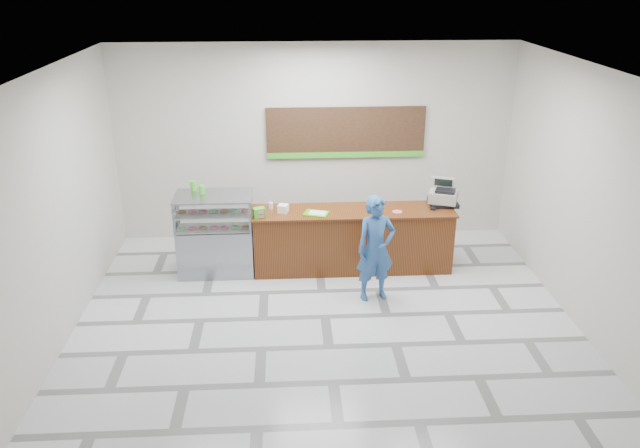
{
  "coord_description": "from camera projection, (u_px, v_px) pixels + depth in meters",
  "views": [
    {
      "loc": [
        -0.51,
        -7.73,
        4.67
      ],
      "look_at": [
        -0.02,
        0.9,
        1.07
      ],
      "focal_mm": 35.0,
      "sensor_mm": 36.0,
      "label": 1
    }
  ],
  "objects": [
    {
      "name": "green_cup_right",
      "position": [
        202.0,
        190.0,
        9.82
      ],
      "size": [
        0.09,
        0.09,
        0.14
      ],
      "primitive_type": "cylinder",
      "color": "green",
      "rests_on": "display_case"
    },
    {
      "name": "green_cup_left",
      "position": [
        193.0,
        186.0,
        9.98
      ],
      "size": [
        0.1,
        0.1,
        0.15
      ],
      "primitive_type": "cylinder",
      "color": "green",
      "rests_on": "display_case"
    },
    {
      "name": "display_case",
      "position": [
        216.0,
        233.0,
        10.03
      ],
      "size": [
        1.22,
        0.72,
        1.33
      ],
      "color": "gray",
      "rests_on": "floor"
    },
    {
      "name": "back_wall",
      "position": [
        315.0,
        143.0,
        11.04
      ],
      "size": [
        7.0,
        0.0,
        7.0
      ],
      "primitive_type": "plane",
      "rotation": [
        1.57,
        0.0,
        0.0
      ],
      "color": "beige",
      "rests_on": "floor"
    },
    {
      "name": "promo_box",
      "position": [
        259.0,
        213.0,
        9.69
      ],
      "size": [
        0.21,
        0.17,
        0.16
      ],
      "primitive_type": "cube",
      "rotation": [
        0.0,
        0.0,
        0.3
      ],
      "color": "green",
      "rests_on": "sales_counter"
    },
    {
      "name": "donut_decal",
      "position": [
        397.0,
        212.0,
        9.94
      ],
      "size": [
        0.16,
        0.16,
        0.0
      ],
      "primitive_type": "cylinder",
      "color": "#FD5D84",
      "rests_on": "sales_counter"
    },
    {
      "name": "sales_counter",
      "position": [
        353.0,
        239.0,
        10.21
      ],
      "size": [
        3.26,
        0.76,
        1.03
      ],
      "color": "brown",
      "rests_on": "floor"
    },
    {
      "name": "floor",
      "position": [
        325.0,
        317.0,
        8.95
      ],
      "size": [
        7.0,
        7.0,
        0.0
      ],
      "primitive_type": "plane",
      "color": "silver",
      "rests_on": "ground"
    },
    {
      "name": "napkin_box",
      "position": [
        283.0,
        209.0,
        9.89
      ],
      "size": [
        0.19,
        0.19,
        0.13
      ],
      "primitive_type": "cube",
      "rotation": [
        0.0,
        0.0,
        -0.3
      ],
      "color": "white",
      "rests_on": "sales_counter"
    },
    {
      "name": "cash_register",
      "position": [
        443.0,
        195.0,
        10.2
      ],
      "size": [
        0.58,
        0.59,
        0.42
      ],
      "rotation": [
        0.0,
        0.0,
        -0.36
      ],
      "color": "black",
      "rests_on": "sales_counter"
    },
    {
      "name": "straw_cup",
      "position": [
        271.0,
        206.0,
        10.05
      ],
      "size": [
        0.07,
        0.07,
        0.11
      ],
      "primitive_type": "cylinder",
      "color": "silver",
      "rests_on": "sales_counter"
    },
    {
      "name": "menu_board",
      "position": [
        346.0,
        133.0,
        10.96
      ],
      "size": [
        2.8,
        0.06,
        0.9
      ],
      "color": "black",
      "rests_on": "back_wall"
    },
    {
      "name": "customer",
      "position": [
        376.0,
        249.0,
        9.17
      ],
      "size": [
        0.67,
        0.52,
        1.62
      ],
      "primitive_type": "imported",
      "rotation": [
        0.0,
        0.0,
        0.24
      ],
      "color": "#2B548F",
      "rests_on": "floor"
    },
    {
      "name": "ceiling",
      "position": [
        326.0,
        69.0,
        7.6
      ],
      "size": [
        7.0,
        7.0,
        0.0
      ],
      "primitive_type": "plane",
      "rotation": [
        3.14,
        0.0,
        0.0
      ],
      "color": "silver",
      "rests_on": "back_wall"
    },
    {
      "name": "card_terminal",
      "position": [
        433.0,
        208.0,
        10.05
      ],
      "size": [
        0.12,
        0.17,
        0.04
      ],
      "primitive_type": "cube",
      "rotation": [
        0.0,
        0.0,
        -0.34
      ],
      "color": "black",
      "rests_on": "sales_counter"
    },
    {
      "name": "serving_tray",
      "position": [
        316.0,
        213.0,
        9.85
      ],
      "size": [
        0.44,
        0.38,
        0.02
      ],
      "rotation": [
        0.0,
        0.0,
        -0.32
      ],
      "color": "#41B408",
      "rests_on": "sales_counter"
    }
  ]
}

